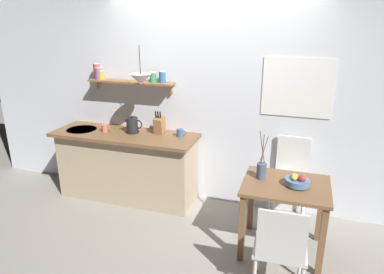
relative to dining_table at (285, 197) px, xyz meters
The scene contains 14 objects.
ground_plane 1.18m from the dining_table, 168.05° to the left, with size 14.00×14.00×0.00m, color gray.
back_wall 1.39m from the dining_table, 132.74° to the left, with size 6.80×0.11×2.70m.
kitchen_counter 2.08m from the dining_table, 165.15° to the left, with size 1.83×0.63×0.89m.
wall_shelf 2.38m from the dining_table, 161.20° to the left, with size 1.12×0.20×0.33m.
dining_table is the anchor object (origin of this frame).
dining_chair_near 0.66m from the dining_table, 88.43° to the right, with size 0.45×0.44×0.87m.
dining_chair_far 0.64m from the dining_table, 88.12° to the left, with size 0.45×0.46×0.98m.
fruit_bowl 0.22m from the dining_table, ahead, with size 0.23×0.23×0.13m.
twig_vase 0.34m from the dining_table, 167.37° to the left, with size 0.10×0.10×0.49m.
electric_kettle 2.03m from the dining_table, 163.38° to the left, with size 0.25×0.17×0.22m.
knife_block 1.75m from the dining_table, 157.95° to the left, with size 0.11×0.17×0.29m.
coffee_mug_by_sink 2.34m from the dining_table, 167.50° to the left, with size 0.12×0.08×0.09m.
coffee_mug_spare 1.47m from the dining_table, 154.88° to the left, with size 0.12×0.08×0.10m.
pendant_lamp 2.00m from the dining_table, 166.77° to the left, with size 0.25×0.25×0.43m.
Camera 1 is at (1.08, -3.39, 2.25)m, focal length 32.93 mm.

